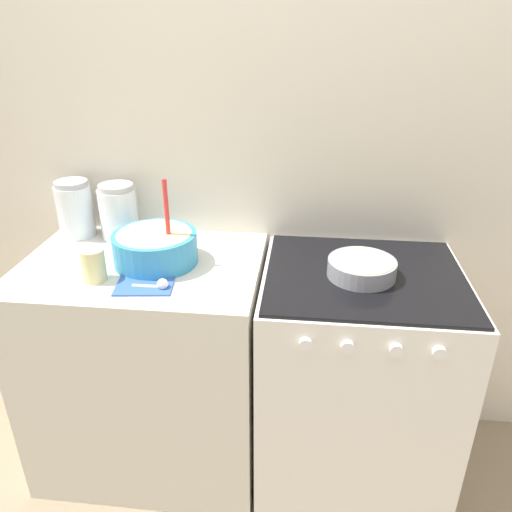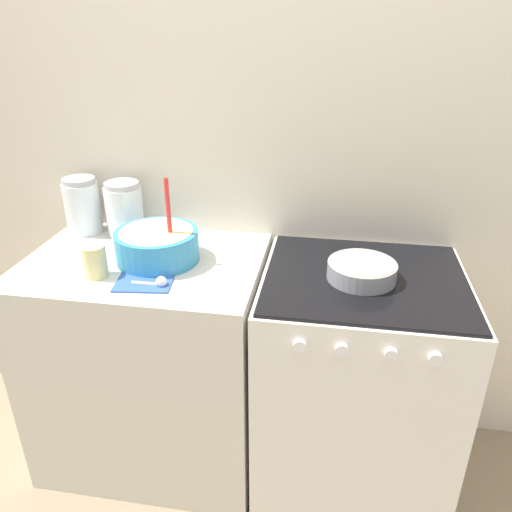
% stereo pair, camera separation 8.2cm
% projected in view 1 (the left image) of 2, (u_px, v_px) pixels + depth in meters
% --- Properties ---
extents(wall_back, '(4.70, 0.05, 2.40)m').
position_uv_depth(wall_back, '(269.00, 154.00, 1.89)').
color(wall_back, beige).
rests_on(wall_back, ground_plane).
extents(countertop_cabinet, '(0.85, 0.62, 0.88)m').
position_uv_depth(countertop_cabinet, '(152.00, 363.00, 1.96)').
color(countertop_cabinet, silver).
rests_on(countertop_cabinet, ground_plane).
extents(stove, '(0.69, 0.63, 0.88)m').
position_uv_depth(stove, '(354.00, 377.00, 1.88)').
color(stove, white).
rests_on(stove, ground_plane).
extents(mixing_bowl, '(0.29, 0.29, 0.31)m').
position_uv_depth(mixing_bowl, '(155.00, 246.00, 1.74)').
color(mixing_bowl, '#338CBF').
rests_on(mixing_bowl, countertop_cabinet).
extents(baking_pan, '(0.23, 0.23, 0.06)m').
position_uv_depth(baking_pan, '(362.00, 268.00, 1.66)').
color(baking_pan, gray).
rests_on(baking_pan, stove).
extents(storage_jar_left, '(0.14, 0.14, 0.22)m').
position_uv_depth(storage_jar_left, '(76.00, 212.00, 1.95)').
color(storage_jar_left, silver).
rests_on(storage_jar_left, countertop_cabinet).
extents(storage_jar_middle, '(0.15, 0.15, 0.21)m').
position_uv_depth(storage_jar_middle, '(119.00, 215.00, 1.93)').
color(storage_jar_middle, silver).
rests_on(storage_jar_middle, countertop_cabinet).
extents(tin_can, '(0.08, 0.08, 0.11)m').
position_uv_depth(tin_can, '(93.00, 265.00, 1.63)').
color(tin_can, beige).
rests_on(tin_can, countertop_cabinet).
extents(recipe_page, '(0.21, 0.23, 0.01)m').
position_uv_depth(recipe_page, '(147.00, 279.00, 1.65)').
color(recipe_page, '#3359B2').
rests_on(recipe_page, countertop_cabinet).
extents(measuring_spoon, '(0.12, 0.04, 0.04)m').
position_uv_depth(measuring_spoon, '(159.00, 285.00, 1.59)').
color(measuring_spoon, white).
rests_on(measuring_spoon, countertop_cabinet).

